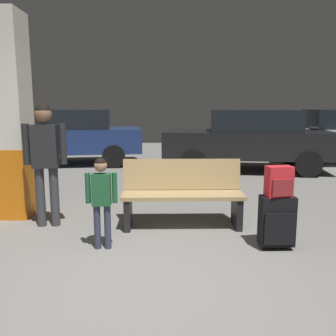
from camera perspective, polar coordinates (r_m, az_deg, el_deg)
ground_plane at (r=7.22m, az=-2.24°, el=-3.46°), size 18.00×18.00×0.10m
structural_pillar at (r=5.67m, az=-23.98°, el=7.27°), size 0.57×0.57×2.89m
bench at (r=4.83m, az=2.29°, el=-4.08°), size 1.60×0.53×0.89m
suitcase at (r=4.27m, az=16.79°, el=-8.02°), size 0.38×0.23×0.60m
backpack_bright at (r=4.16m, az=17.11°, el=-2.10°), size 0.30×0.22×0.34m
child at (r=4.08m, az=-10.47°, el=-3.95°), size 0.35×0.21×1.04m
adult at (r=5.00m, az=-18.82°, el=2.43°), size 0.55×0.23×1.63m
parked_car_far at (r=10.42m, az=-15.57°, el=4.99°), size 4.27×2.18×1.51m
parked_car_near at (r=9.27m, az=12.59°, el=4.58°), size 4.28×2.19×1.51m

